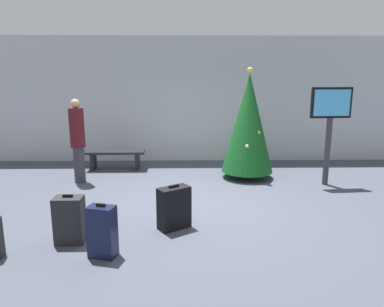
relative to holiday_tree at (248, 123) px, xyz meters
name	(u,v)px	position (x,y,z in m)	size (l,w,h in m)	color
ground_plane	(191,203)	(-1.31, -1.70, -1.26)	(16.00, 16.00, 0.00)	#424754
back_wall	(189,100)	(-1.31, 1.85, 0.41)	(16.00, 0.20, 3.34)	#B7BCC1
holiday_tree	(248,123)	(0.00, 0.00, 0.00)	(1.16, 1.16, 2.48)	#4C3319
flight_info_kiosk	(330,118)	(1.60, -0.57, 0.18)	(0.86, 0.16, 2.07)	#333338
waiting_bench	(115,156)	(-3.17, 0.79, -0.90)	(1.46, 0.44, 0.48)	black
traveller_0	(78,139)	(-3.74, -0.29, -0.29)	(0.32, 0.32, 1.82)	#333338
suitcase_1	(174,208)	(-1.59, -2.77, -0.94)	(0.53, 0.47, 0.69)	black
suitcase_2	(70,220)	(-3.02, -3.22, -0.93)	(0.39, 0.27, 0.70)	#232326
suitcase_3	(102,232)	(-2.47, -3.63, -0.92)	(0.38, 0.29, 0.71)	#141938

